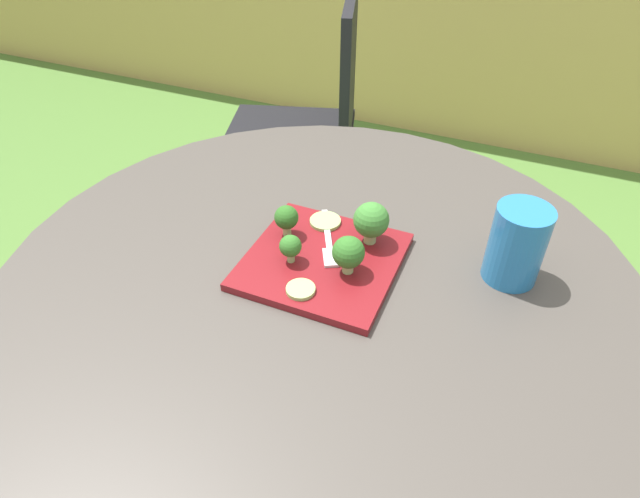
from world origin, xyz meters
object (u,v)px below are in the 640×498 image
at_px(patio_chair, 315,114).
at_px(fork, 329,243).
at_px(drinking_glass, 516,248).
at_px(salad_plate, 322,261).

xyz_separation_m(patio_chair, fork, (0.42, -0.89, 0.23)).
distance_m(patio_chair, fork, 1.01).
bearing_deg(fork, drinking_glass, 10.54).
height_order(patio_chair, drinking_glass, patio_chair).
height_order(drinking_glass, fork, drinking_glass).
relative_size(patio_chair, salad_plate, 3.72).
xyz_separation_m(salad_plate, fork, (-0.00, 0.04, 0.01)).
xyz_separation_m(patio_chair, salad_plate, (0.42, -0.93, 0.22)).
bearing_deg(fork, salad_plate, -83.43).
distance_m(drinking_glass, fork, 0.30).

